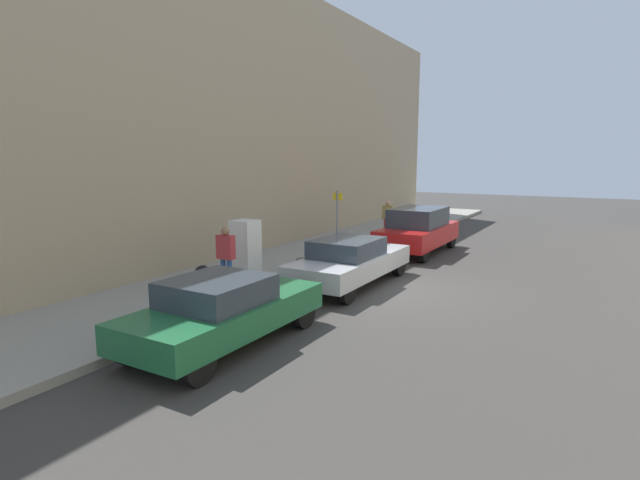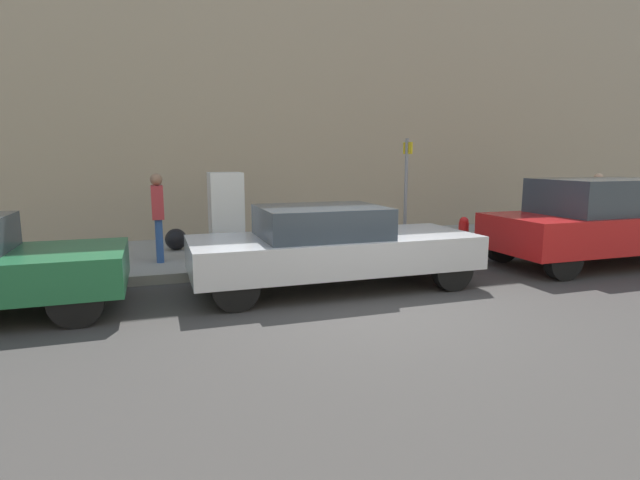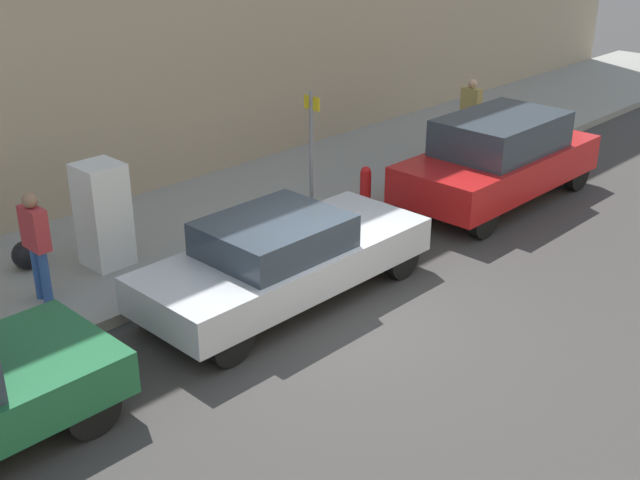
{
  "view_description": "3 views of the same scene",
  "coord_description": "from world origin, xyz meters",
  "px_view_note": "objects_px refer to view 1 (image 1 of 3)",
  "views": [
    {
      "loc": [
        5.18,
        -12.83,
        3.66
      ],
      "look_at": [
        -2.15,
        -0.27,
        1.27
      ],
      "focal_mm": 28.0,
      "sensor_mm": 36.0,
      "label": 1
    },
    {
      "loc": [
        6.54,
        -2.97,
        2.19
      ],
      "look_at": [
        -1.11,
        -0.4,
        0.85
      ],
      "focal_mm": 28.0,
      "sensor_mm": 36.0,
      "label": 2
    },
    {
      "loc": [
        6.78,
        -7.62,
        5.84
      ],
      "look_at": [
        -0.54,
        -0.07,
        1.18
      ],
      "focal_mm": 45.0,
      "sensor_mm": 36.0,
      "label": 3
    }
  ],
  "objects_px": {
    "pedestrian_walking_far": "(388,216)",
    "parked_sedan_silver": "(350,261)",
    "parked_suv_red": "(418,230)",
    "pedestrian_standing_near": "(226,253)",
    "street_sign_post": "(337,221)",
    "discarded_refrigerator": "(245,249)",
    "fire_hydrant": "(357,244)",
    "trash_bag": "(203,273)",
    "parked_sedan_green": "(223,310)"
  },
  "relations": [
    {
      "from": "discarded_refrigerator",
      "to": "parked_sedan_silver",
      "type": "relative_size",
      "value": 0.36
    },
    {
      "from": "fire_hydrant",
      "to": "parked_sedan_green",
      "type": "distance_m",
      "value": 9.29
    },
    {
      "from": "pedestrian_walking_far",
      "to": "parked_sedan_silver",
      "type": "xyz_separation_m",
      "value": [
        2.21,
        -8.11,
        -0.38
      ]
    },
    {
      "from": "pedestrian_walking_far",
      "to": "parked_suv_red",
      "type": "bearing_deg",
      "value": -35.53
    },
    {
      "from": "parked_suv_red",
      "to": "pedestrian_standing_near",
      "type": "bearing_deg",
      "value": -105.02
    },
    {
      "from": "discarded_refrigerator",
      "to": "pedestrian_standing_near",
      "type": "bearing_deg",
      "value": -72.27
    },
    {
      "from": "discarded_refrigerator",
      "to": "fire_hydrant",
      "type": "xyz_separation_m",
      "value": [
        1.18,
        5.03,
        -0.48
      ]
    },
    {
      "from": "fire_hydrant",
      "to": "trash_bag",
      "type": "bearing_deg",
      "value": -107.87
    },
    {
      "from": "street_sign_post",
      "to": "parked_suv_red",
      "type": "bearing_deg",
      "value": 65.63
    },
    {
      "from": "pedestrian_standing_near",
      "to": "parked_sedan_silver",
      "type": "relative_size",
      "value": 0.36
    },
    {
      "from": "trash_bag",
      "to": "pedestrian_walking_far",
      "type": "bearing_deg",
      "value": 82.94
    },
    {
      "from": "discarded_refrigerator",
      "to": "parked_sedan_green",
      "type": "bearing_deg",
      "value": -56.4
    },
    {
      "from": "discarded_refrigerator",
      "to": "pedestrian_walking_far",
      "type": "relative_size",
      "value": 1.06
    },
    {
      "from": "parked_sedan_silver",
      "to": "pedestrian_walking_far",
      "type": "bearing_deg",
      "value": 105.24
    },
    {
      "from": "parked_sedan_green",
      "to": "pedestrian_walking_far",
      "type": "bearing_deg",
      "value": 99.23
    },
    {
      "from": "pedestrian_standing_near",
      "to": "fire_hydrant",
      "type": "bearing_deg",
      "value": 92.92
    },
    {
      "from": "parked_suv_red",
      "to": "discarded_refrigerator",
      "type": "bearing_deg",
      "value": -110.77
    },
    {
      "from": "trash_bag",
      "to": "fire_hydrant",
      "type": "bearing_deg",
      "value": 72.13
    },
    {
      "from": "fire_hydrant",
      "to": "pedestrian_walking_far",
      "type": "bearing_deg",
      "value": 98.31
    },
    {
      "from": "discarded_refrigerator",
      "to": "pedestrian_standing_near",
      "type": "xyz_separation_m",
      "value": [
        0.44,
        -1.36,
        0.14
      ]
    },
    {
      "from": "street_sign_post",
      "to": "parked_sedan_silver",
      "type": "bearing_deg",
      "value": -54.07
    },
    {
      "from": "pedestrian_standing_near",
      "to": "parked_suv_red",
      "type": "relative_size",
      "value": 0.36
    },
    {
      "from": "parked_sedan_silver",
      "to": "pedestrian_standing_near",
      "type": "bearing_deg",
      "value": -130.31
    },
    {
      "from": "discarded_refrigerator",
      "to": "street_sign_post",
      "type": "relative_size",
      "value": 0.71
    },
    {
      "from": "discarded_refrigerator",
      "to": "street_sign_post",
      "type": "bearing_deg",
      "value": 73.02
    },
    {
      "from": "street_sign_post",
      "to": "pedestrian_standing_near",
      "type": "relative_size",
      "value": 1.41
    },
    {
      "from": "street_sign_post",
      "to": "trash_bag",
      "type": "distance_m",
      "value": 5.11
    },
    {
      "from": "discarded_refrigerator",
      "to": "parked_suv_red",
      "type": "xyz_separation_m",
      "value": [
        2.74,
        7.23,
        -0.12
      ]
    },
    {
      "from": "discarded_refrigerator",
      "to": "trash_bag",
      "type": "xyz_separation_m",
      "value": [
        -0.76,
        -1.01,
        -0.62
      ]
    },
    {
      "from": "fire_hydrant",
      "to": "pedestrian_standing_near",
      "type": "bearing_deg",
      "value": -96.65
    },
    {
      "from": "discarded_refrigerator",
      "to": "parked_sedan_silver",
      "type": "bearing_deg",
      "value": 26.29
    },
    {
      "from": "trash_bag",
      "to": "discarded_refrigerator",
      "type": "bearing_deg",
      "value": 52.79
    },
    {
      "from": "fire_hydrant",
      "to": "trash_bag",
      "type": "height_order",
      "value": "fire_hydrant"
    },
    {
      "from": "discarded_refrigerator",
      "to": "pedestrian_walking_far",
      "type": "height_order",
      "value": "discarded_refrigerator"
    },
    {
      "from": "parked_sedan_silver",
      "to": "parked_suv_red",
      "type": "xyz_separation_m",
      "value": [
        -0.0,
        5.88,
        0.19
      ]
    },
    {
      "from": "parked_suv_red",
      "to": "fire_hydrant",
      "type": "bearing_deg",
      "value": -125.31
    },
    {
      "from": "street_sign_post",
      "to": "parked_suv_red",
      "type": "xyz_separation_m",
      "value": [
        1.64,
        3.62,
        -0.61
      ]
    },
    {
      "from": "pedestrian_walking_far",
      "to": "parked_sedan_silver",
      "type": "relative_size",
      "value": 0.34
    },
    {
      "from": "street_sign_post",
      "to": "parked_sedan_green",
      "type": "xyz_separation_m",
      "value": [
        1.64,
        -7.75,
        -0.8
      ]
    },
    {
      "from": "trash_bag",
      "to": "parked_sedan_silver",
      "type": "relative_size",
      "value": 0.1
    },
    {
      "from": "fire_hydrant",
      "to": "parked_sedan_green",
      "type": "relative_size",
      "value": 0.16
    },
    {
      "from": "parked_sedan_silver",
      "to": "fire_hydrant",
      "type": "bearing_deg",
      "value": 113.02
    },
    {
      "from": "parked_sedan_green",
      "to": "parked_sedan_silver",
      "type": "height_order",
      "value": "parked_sedan_green"
    },
    {
      "from": "trash_bag",
      "to": "pedestrian_standing_near",
      "type": "distance_m",
      "value": 1.46
    },
    {
      "from": "parked_sedan_green",
      "to": "parked_sedan_silver",
      "type": "relative_size",
      "value": 0.93
    },
    {
      "from": "trash_bag",
      "to": "parked_sedan_silver",
      "type": "distance_m",
      "value": 4.24
    },
    {
      "from": "discarded_refrigerator",
      "to": "pedestrian_walking_far",
      "type": "distance_m",
      "value": 9.48
    },
    {
      "from": "discarded_refrigerator",
      "to": "street_sign_post",
      "type": "distance_m",
      "value": 3.81
    },
    {
      "from": "pedestrian_walking_far",
      "to": "parked_sedan_green",
      "type": "bearing_deg",
      "value": -70.98
    },
    {
      "from": "discarded_refrigerator",
      "to": "fire_hydrant",
      "type": "relative_size",
      "value": 2.37
    }
  ]
}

